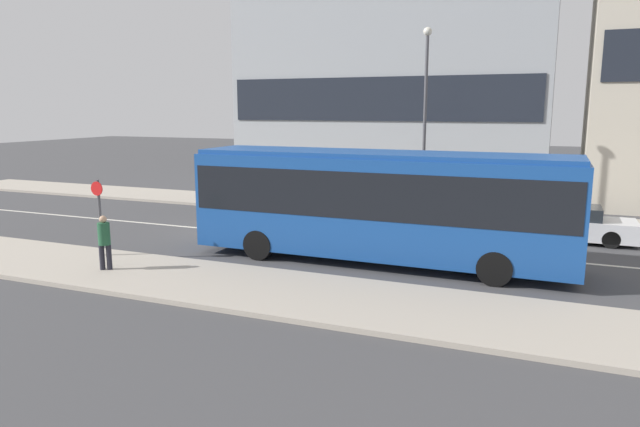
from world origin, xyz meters
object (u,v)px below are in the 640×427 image
parked_car_0 (565,223)px  bus_stop_sign (99,211)px  city_bus (379,200)px  street_lamp (425,105)px  pedestrian_near_stop (104,239)px

parked_car_0 → bus_stop_sign: size_ratio=1.92×
city_bus → parked_car_0: city_bus is taller
parked_car_0 → bus_stop_sign: bearing=-148.2°
parked_car_0 → bus_stop_sign: bus_stop_sign is taller
parked_car_0 → city_bus: bearing=-134.8°
bus_stop_sign → street_lamp: street_lamp is taller
bus_stop_sign → city_bus: bearing=20.1°
city_bus → street_lamp: size_ratio=1.47×
bus_stop_sign → street_lamp: 13.75m
city_bus → parked_car_0: 7.83m
parked_car_0 → pedestrian_near_stop: (-12.36, -9.71, 0.41)m
city_bus → parked_car_0: (5.44, 5.47, -1.36)m
pedestrian_near_stop → city_bus: bearing=5.1°
parked_car_0 → street_lamp: 7.48m
bus_stop_sign → pedestrian_near_stop: bearing=-43.9°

